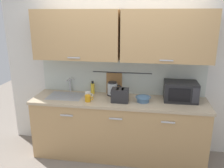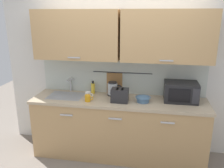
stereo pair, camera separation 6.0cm
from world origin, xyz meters
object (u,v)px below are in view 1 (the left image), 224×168
Objects in this scene: mug_near_sink at (88,95)px; dish_soap_bottle at (93,88)px; microwave at (181,91)px; mug_by_kettle at (88,98)px; electric_kettle at (113,89)px; toaster at (120,95)px; mixing_bowl at (143,99)px.

dish_soap_bottle is at bearing 85.12° from mug_near_sink.
microwave is at bearing 5.15° from mug_near_sink.
electric_kettle is at bearing 46.81° from mug_by_kettle.
dish_soap_bottle is 1.63× the size of mug_near_sink.
toaster is at bearing -8.37° from mug_near_sink.
toaster reaches higher than mug_by_kettle.
toaster is at bearing -60.48° from electric_kettle.
microwave is at bearing -3.84° from electric_kettle.
microwave is at bearing 11.24° from mug_by_kettle.
mug_near_sink is 0.14m from mug_by_kettle.
mug_by_kettle is at bearing -171.64° from toaster.
mug_by_kettle is at bearing -87.33° from dish_soap_bottle.
dish_soap_bottle is 0.55m from toaster.
electric_kettle is 1.89× the size of mug_by_kettle.
mixing_bowl is (0.78, -0.24, -0.04)m from dish_soap_bottle.
microwave is 2.03× the size of electric_kettle.
dish_soap_bottle is 0.92× the size of mixing_bowl.
mixing_bowl is 0.33m from toaster.
mug_by_kettle is at bearing -168.76° from microwave.
mug_near_sink is (-1.32, -0.12, -0.09)m from microwave.
toaster reaches higher than mixing_bowl.
dish_soap_bottle is 1.63× the size of mug_by_kettle.
mug_by_kettle is (-1.29, -0.26, -0.09)m from microwave.
electric_kettle reaches higher than dish_soap_bottle.
toaster reaches higher than mug_near_sink.
toaster is 0.45m from mug_by_kettle.
mixing_bowl is at bearing -24.34° from electric_kettle.
dish_soap_bottle is at bearing 173.95° from electric_kettle.
microwave reaches higher than mixing_bowl.
toaster is 2.13× the size of mug_by_kettle.
microwave is 2.15× the size of mixing_bowl.
electric_kettle is 1.06× the size of mixing_bowl.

